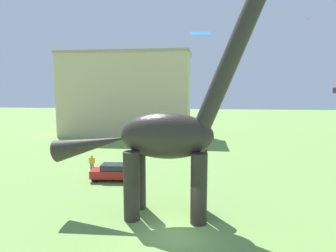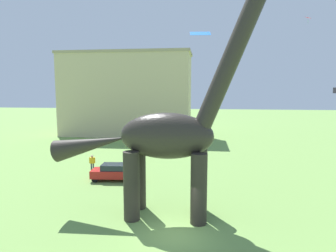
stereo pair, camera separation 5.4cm
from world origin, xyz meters
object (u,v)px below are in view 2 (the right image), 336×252
at_px(person_vendor_side, 92,161).
at_px(kite_far_left, 308,18).
at_px(parked_sedan_left, 114,172).
at_px(kite_high_right, 200,33).
at_px(dinosaur_sculpture, 166,136).

relative_size(person_vendor_side, kite_far_left, 2.14).
distance_m(person_vendor_side, kite_far_left, 27.90).
height_order(parked_sedan_left, kite_far_left, kite_far_left).
bearing_deg(person_vendor_side, kite_high_right, -131.26).
relative_size(dinosaur_sculpture, kite_high_right, 9.84).
bearing_deg(person_vendor_side, kite_far_left, -83.74).
height_order(parked_sedan_left, person_vendor_side, person_vendor_side).
xyz_separation_m(parked_sedan_left, kite_far_left, (19.39, 8.63, 15.47)).
height_order(dinosaur_sculpture, kite_high_right, dinosaur_sculpture).
relative_size(kite_high_right, kite_far_left, 1.88).
bearing_deg(kite_far_left, dinosaur_sculpture, -130.61).
distance_m(parked_sedan_left, person_vendor_side, 4.14).
distance_m(parked_sedan_left, kite_high_right, 14.85).
relative_size(parked_sedan_left, person_vendor_side, 2.48).
height_order(dinosaur_sculpture, person_vendor_side, dinosaur_sculpture).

